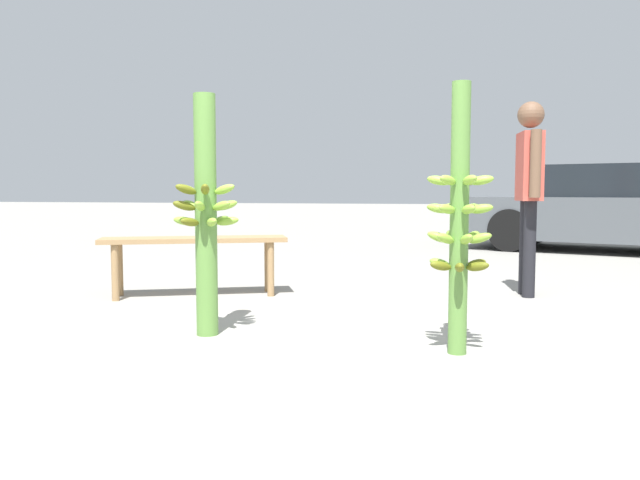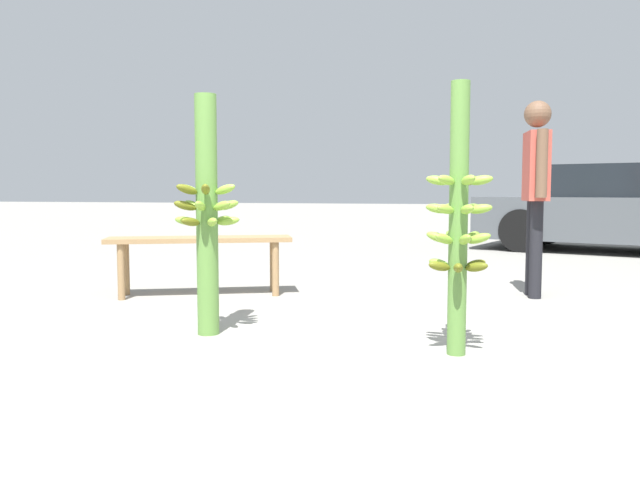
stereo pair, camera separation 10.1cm
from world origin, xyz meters
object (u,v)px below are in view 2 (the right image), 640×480
object	(u,v)px
banana_stalk_left	(207,214)
vendor_person	(536,179)
parked_car	(624,210)
banana_stalk_center	(458,221)
market_bench	(200,246)

from	to	relation	value
banana_stalk_left	vendor_person	world-z (taller)	vendor_person
banana_stalk_left	parked_car	distance (m)	7.51
parked_car	banana_stalk_left	bearing A→B (deg)	168.17
banana_stalk_left	banana_stalk_center	size ratio (longest dim) A/B	1.00
vendor_person	market_bench	distance (m)	2.95
banana_stalk_left	market_bench	size ratio (longest dim) A/B	0.95
banana_stalk_left	parked_car	bearing A→B (deg)	60.87
banana_stalk_center	market_bench	size ratio (longest dim) A/B	0.95
market_bench	banana_stalk_center	bearing A→B (deg)	-56.31
banana_stalk_center	vendor_person	bearing A→B (deg)	75.66
vendor_person	banana_stalk_left	bearing A→B (deg)	127.48
banana_stalk_left	vendor_person	xyz separation A→B (m)	(2.10, 2.03, 0.25)
vendor_person	parked_car	xyz separation A→B (m)	(1.56, 4.53, -0.38)
banana_stalk_center	market_bench	world-z (taller)	banana_stalk_center
banana_stalk_center	parked_car	size ratio (longest dim) A/B	0.35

